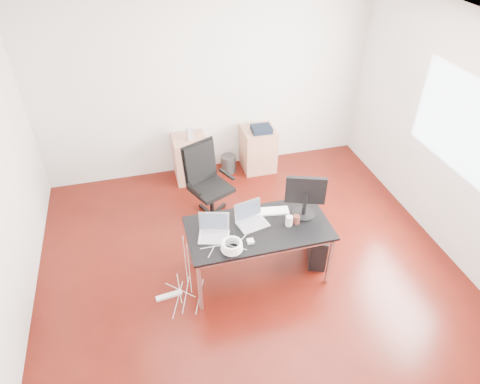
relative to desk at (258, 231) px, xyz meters
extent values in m
plane|color=#3D0B06|center=(-0.07, -0.02, -0.68)|extent=(5.00, 5.00, 0.00)
plane|color=silver|center=(-0.07, -0.02, 2.12)|extent=(5.00, 5.00, 0.00)
plane|color=silver|center=(-0.07, 2.48, 0.72)|extent=(5.00, 0.00, 5.00)
plane|color=silver|center=(2.43, -0.02, 0.72)|extent=(0.00, 5.00, 5.00)
plane|color=white|center=(2.41, 0.18, 0.92)|extent=(0.00, 1.50, 1.50)
cube|color=black|center=(0.00, 0.00, 0.04)|extent=(1.60, 0.80, 0.03)
cube|color=silver|center=(-0.75, -0.35, -0.33)|extent=(0.04, 0.04, 0.70)
cube|color=silver|center=(-0.75, 0.35, -0.33)|extent=(0.04, 0.04, 0.70)
cube|color=silver|center=(0.75, -0.35, -0.33)|extent=(0.04, 0.04, 0.70)
cube|color=silver|center=(0.75, 0.35, -0.33)|extent=(0.04, 0.04, 0.70)
cylinder|color=black|center=(-0.31, 1.15, -0.44)|extent=(0.06, 0.06, 0.47)
cube|color=black|center=(-0.31, 1.15, -0.18)|extent=(0.63, 0.62, 0.06)
cube|color=black|center=(-0.40, 1.35, 0.13)|extent=(0.46, 0.28, 0.55)
cube|color=#A56D52|center=(-0.42, 2.21, -0.33)|extent=(0.50, 0.50, 0.70)
cube|color=#A56D52|center=(0.67, 2.21, -0.33)|extent=(0.50, 0.50, 0.70)
cube|color=black|center=(0.78, 0.04, -0.46)|extent=(0.34, 0.49, 0.44)
cylinder|color=black|center=(0.19, 2.23, -0.54)|extent=(0.31, 0.31, 0.28)
cube|color=white|center=(-1.08, -0.10, -0.66)|extent=(0.31, 0.10, 0.04)
cube|color=silver|center=(-0.51, -0.04, 0.06)|extent=(0.38, 0.31, 0.01)
cube|color=silver|center=(-0.48, 0.07, 0.18)|extent=(0.33, 0.13, 0.22)
cube|color=#475166|center=(-0.48, 0.06, 0.18)|extent=(0.29, 0.11, 0.18)
cube|color=silver|center=(-0.05, 0.05, 0.06)|extent=(0.37, 0.30, 0.01)
cube|color=silver|center=(-0.08, 0.17, 0.18)|extent=(0.33, 0.12, 0.22)
cube|color=#475166|center=(-0.08, 0.16, 0.18)|extent=(0.29, 0.10, 0.18)
cylinder|color=black|center=(0.56, 0.08, 0.06)|extent=(0.26, 0.26, 0.02)
cylinder|color=black|center=(0.56, 0.08, 0.22)|extent=(0.05, 0.05, 0.30)
cube|color=black|center=(0.56, 0.09, 0.39)|extent=(0.44, 0.20, 0.34)
cube|color=#475166|center=(0.56, 0.12, 0.39)|extent=(0.37, 0.14, 0.29)
cube|color=white|center=(0.20, 0.22, 0.06)|extent=(0.46, 0.21, 0.02)
cylinder|color=white|center=(0.34, -0.05, 0.11)|extent=(0.09, 0.09, 0.12)
cylinder|color=maroon|center=(0.43, -0.03, 0.10)|extent=(0.09, 0.09, 0.10)
torus|color=white|center=(-0.37, -0.26, 0.07)|extent=(0.24, 0.24, 0.04)
torus|color=white|center=(-0.37, -0.26, 0.11)|extent=(0.23, 0.23, 0.04)
torus|color=white|center=(-0.37, -0.26, 0.14)|extent=(0.22, 0.22, 0.04)
cube|color=white|center=(-0.15, -0.21, 0.07)|extent=(0.07, 0.07, 0.03)
cube|color=#9E9E9E|center=(-0.40, 2.18, 0.11)|extent=(0.10, 0.09, 0.18)
cube|color=black|center=(0.69, 2.13, 0.07)|extent=(0.31, 0.25, 0.09)
camera|label=1|loc=(-1.12, -3.39, 3.22)|focal=32.00mm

